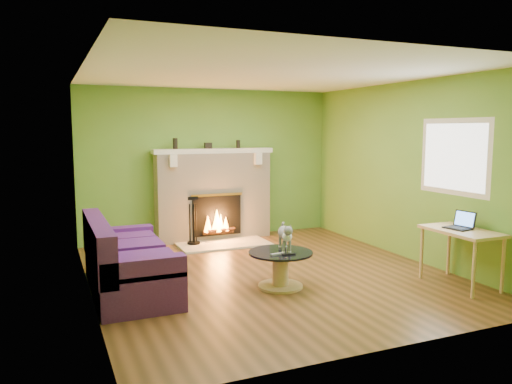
{
  "coord_description": "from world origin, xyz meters",
  "views": [
    {
      "loc": [
        -2.67,
        -5.86,
        1.9
      ],
      "look_at": [
        -0.01,
        0.4,
        1.05
      ],
      "focal_mm": 35.0,
      "sensor_mm": 36.0,
      "label": 1
    }
  ],
  "objects_px": {
    "desk": "(461,236)",
    "cat": "(285,236)",
    "coffee_table": "(280,267)",
    "sofa": "(125,263)"
  },
  "relations": [
    {
      "from": "sofa",
      "to": "cat",
      "type": "bearing_deg",
      "value": -16.38
    },
    {
      "from": "coffee_table",
      "to": "desk",
      "type": "relative_size",
      "value": 0.83
    },
    {
      "from": "sofa",
      "to": "cat",
      "type": "distance_m",
      "value": 1.93
    },
    {
      "from": "sofa",
      "to": "desk",
      "type": "xyz_separation_m",
      "value": [
        3.81,
        -1.38,
        0.28
      ]
    },
    {
      "from": "sofa",
      "to": "coffee_table",
      "type": "height_order",
      "value": "sofa"
    },
    {
      "from": "desk",
      "to": "cat",
      "type": "bearing_deg",
      "value": 156.9
    },
    {
      "from": "desk",
      "to": "sofa",
      "type": "bearing_deg",
      "value": 160.06
    },
    {
      "from": "desk",
      "to": "cat",
      "type": "height_order",
      "value": "cat"
    },
    {
      "from": "sofa",
      "to": "desk",
      "type": "relative_size",
      "value": 2.06
    },
    {
      "from": "coffee_table",
      "to": "cat",
      "type": "relative_size",
      "value": 1.39
    }
  ]
}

